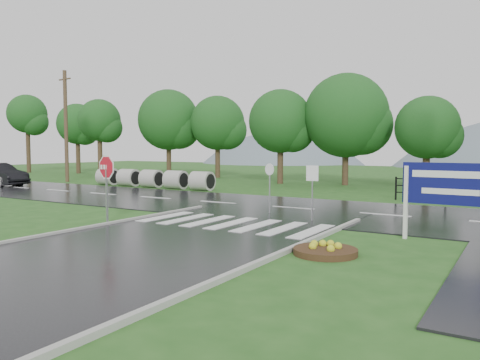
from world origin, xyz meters
The scene contains 13 objects.
ground centered at (0.00, 0.00, 0.00)m, with size 120.00×120.00×0.00m, color #24531B.
main_road centered at (0.00, 10.00, 0.00)m, with size 90.00×8.00×0.04m, color black.
crosswalk centered at (0.00, 5.00, 0.06)m, with size 6.50×2.80×0.02m.
curb_right centered at (3.55, -4.00, 0.00)m, with size 0.15×24.00×0.12m, color #A3A39B.
hills centered at (3.49, 65.00, -15.54)m, with size 102.00×48.00×48.00m.
treeline centered at (1.00, 24.00, 0.00)m, with size 83.20×5.20×10.00m.
culvert_pipes centered at (-12.81, 15.00, 0.60)m, with size 9.70×1.20×1.20m.
stop_sign centered at (-3.62, 2.65, 1.81)m, with size 1.15×0.18×2.60m.
estate_billboard centered at (6.89, 5.60, 1.56)m, with size 2.59×0.18×2.27m.
flower_bed centered at (4.46, 2.41, 0.12)m, with size 1.61×1.61×0.32m.
reg_sign_small centered at (2.12, 7.08, 1.46)m, with size 0.46×0.07×2.05m.
reg_sign_round centered at (-0.13, 8.05, 1.32)m, with size 0.47×0.15×2.05m.
utility_pole_west centered at (-22.09, 15.50, 4.40)m, with size 1.54×0.29×8.65m.
Camera 1 is at (8.70, -8.61, 2.70)m, focal length 35.00 mm.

